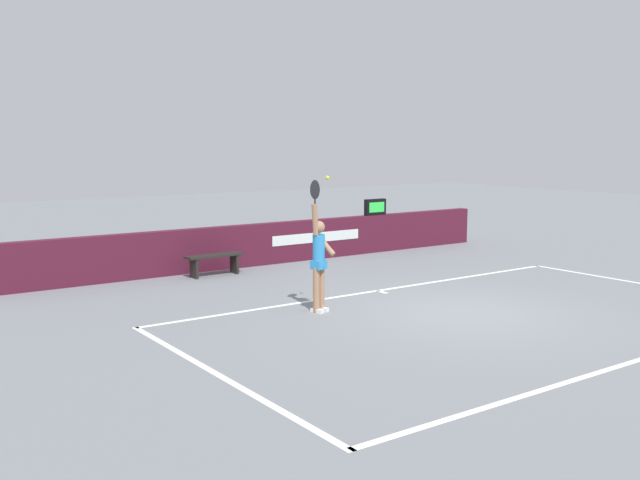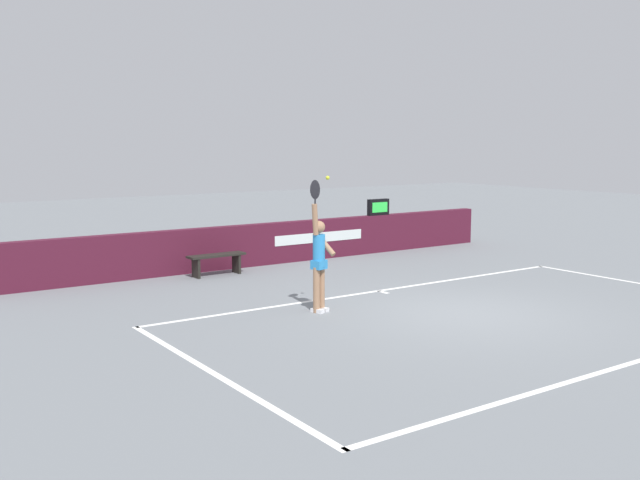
# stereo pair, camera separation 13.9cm
# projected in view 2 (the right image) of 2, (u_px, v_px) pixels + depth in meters

# --- Properties ---
(ground_plane) EXTENTS (60.00, 60.00, 0.00)m
(ground_plane) POSITION_uv_depth(u_px,v_px,m) (462.00, 313.00, 12.70)
(ground_plane) COLOR slate
(court_lines) EXTENTS (10.37, 5.84, 0.00)m
(court_lines) POSITION_uv_depth(u_px,v_px,m) (483.00, 319.00, 12.30)
(court_lines) COLOR white
(court_lines) RESTS_ON ground
(back_wall) EXTENTS (13.67, 0.29, 1.03)m
(back_wall) POSITION_uv_depth(u_px,v_px,m) (275.00, 243.00, 17.90)
(back_wall) COLOR #481427
(back_wall) RESTS_ON ground
(speed_display) EXTENTS (0.67, 0.15, 0.44)m
(speed_display) POSITION_uv_depth(u_px,v_px,m) (378.00, 207.00, 19.66)
(speed_display) COLOR black
(speed_display) RESTS_ON back_wall
(tennis_player) EXTENTS (0.50, 0.44, 2.39)m
(tennis_player) POSITION_uv_depth(u_px,v_px,m) (319.00, 258.00, 12.69)
(tennis_player) COLOR #9D7354
(tennis_player) RESTS_ON ground
(tennis_ball) EXTENTS (0.07, 0.07, 0.07)m
(tennis_ball) POSITION_uv_depth(u_px,v_px,m) (328.00, 178.00, 12.49)
(tennis_ball) COLOR yellow
(courtside_bench_near) EXTENTS (1.37, 0.40, 0.49)m
(courtside_bench_near) POSITION_uv_depth(u_px,v_px,m) (217.00, 260.00, 16.27)
(courtside_bench_near) COLOR black
(courtside_bench_near) RESTS_ON ground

